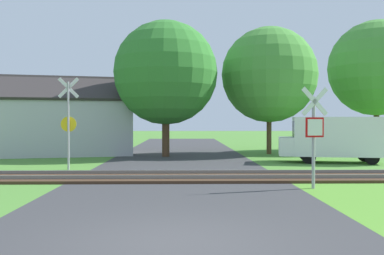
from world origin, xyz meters
TOP-DOWN VIEW (x-y plane):
  - ground_plane at (0.00, 0.00)m, footprint 160.00×160.00m
  - road_asphalt at (0.00, 2.00)m, footprint 7.40×80.00m
  - rail_track at (0.00, 8.03)m, footprint 60.00×2.60m
  - stop_sign_near at (4.12, 5.72)m, footprint 0.86×0.23m
  - crossing_sign_far at (-4.63, 10.85)m, footprint 0.88×0.15m
  - house at (-7.16, 19.18)m, footprint 9.32×7.05m
  - tree_right at (5.49, 19.28)m, footprint 5.90×5.90m
  - tree_center at (-0.84, 17.50)m, footprint 5.96×5.96m
  - tree_far at (13.39, 21.86)m, footprint 6.50×6.50m
  - mail_truck at (7.54, 13.70)m, footprint 5.17×2.77m

SIDE VIEW (x-z plane):
  - ground_plane at x=0.00m, z-range 0.00..0.00m
  - road_asphalt at x=0.00m, z-range 0.00..0.01m
  - rail_track at x=0.00m, z-range -0.05..0.17m
  - mail_truck at x=7.54m, z-range 0.12..2.36m
  - stop_sign_near at x=4.12m, z-range 0.21..3.28m
  - house at x=-7.16m, z-range -0.60..4.21m
  - crossing_sign_far at x=-4.63m, z-range 0.21..4.08m
  - tree_center at x=-0.84m, z-range 0.91..8.70m
  - tree_right at x=5.49m, z-range 0.97..8.83m
  - tree_far at x=13.39m, z-range 1.20..10.11m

